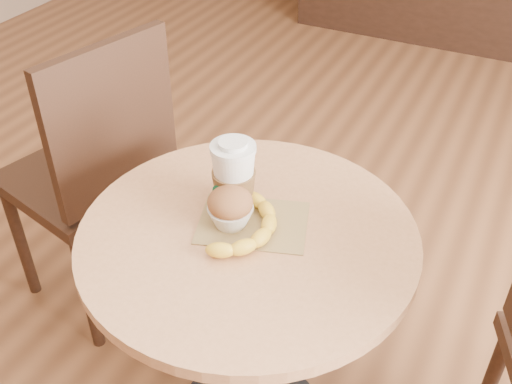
# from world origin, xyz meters

# --- Properties ---
(cafe_table) EXTENTS (0.75, 0.75, 0.75)m
(cafe_table) POSITION_xyz_m (0.02, -0.06, 0.55)
(cafe_table) COLOR black
(cafe_table) RESTS_ON ground
(chair_left) EXTENTS (0.53, 0.53, 1.00)m
(chair_left) POSITION_xyz_m (-0.64, 0.19, 0.55)
(chair_left) COLOR black
(chair_left) RESTS_ON ground
(kraft_bag) EXTENTS (0.28, 0.25, 0.00)m
(kraft_bag) POSITION_xyz_m (0.02, -0.03, 0.75)
(kraft_bag) COLOR olive
(kraft_bag) RESTS_ON cafe_table
(coffee_cup) EXTENTS (0.10, 0.10, 0.17)m
(coffee_cup) POSITION_xyz_m (-0.05, 0.01, 0.83)
(coffee_cup) COLOR silver
(coffee_cup) RESTS_ON cafe_table
(muffin) EXTENTS (0.10, 0.10, 0.09)m
(muffin) POSITION_xyz_m (-0.03, -0.06, 0.80)
(muffin) COLOR silver
(muffin) RESTS_ON kraft_bag
(banana) EXTENTS (0.14, 0.25, 0.03)m
(banana) POSITION_xyz_m (0.03, -0.07, 0.77)
(banana) COLOR yellow
(banana) RESTS_ON kraft_bag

